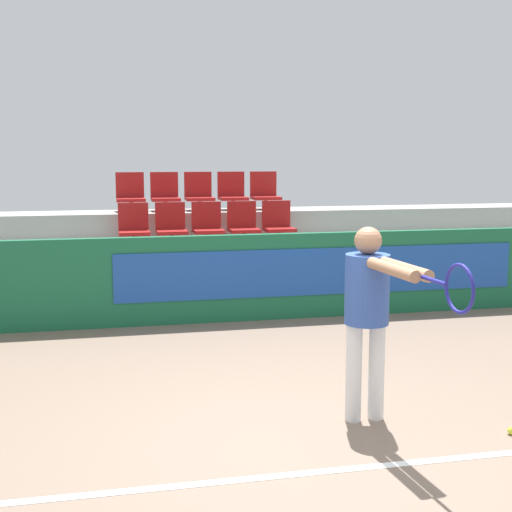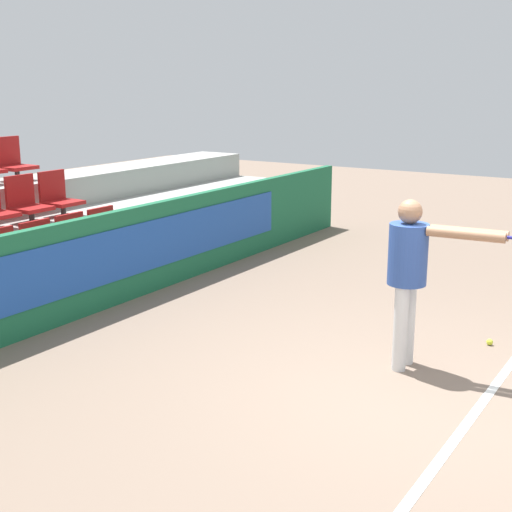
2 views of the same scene
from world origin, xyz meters
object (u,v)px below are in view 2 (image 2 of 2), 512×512
stadium_chair_8 (26,202)px  stadium_chair_9 (58,196)px  stadium_chair_3 (77,241)px  stadium_chair_4 (108,234)px  stadium_chair_2 (43,250)px  stadium_chair_14 (13,161)px  stadium_chair_1 (5,259)px  tennis_player (415,265)px  tennis_ball (490,342)px

stadium_chair_8 → stadium_chair_9: size_ratio=1.00×
stadium_chair_3 → stadium_chair_4: bearing=0.0°
stadium_chair_2 → stadium_chair_9: size_ratio=1.00×
stadium_chair_4 → stadium_chair_14: size_ratio=1.00×
stadium_chair_1 → tennis_player: (1.05, -4.37, 0.31)m
stadium_chair_1 → stadium_chair_9: bearing=28.5°
stadium_chair_3 → stadium_chair_14: stadium_chair_14 is taller
stadium_chair_9 → stadium_chair_14: (0.00, 0.88, 0.42)m
stadium_chair_2 → stadium_chair_9: 1.46m
stadium_chair_2 → stadium_chair_4: bearing=0.0°
stadium_chair_2 → stadium_chair_8: 1.12m
stadium_chair_2 → stadium_chair_9: stadium_chair_9 is taller
stadium_chair_1 → stadium_chair_8: bearing=39.2°
stadium_chair_4 → stadium_chair_2: bearing=180.0°
stadium_chair_1 → stadium_chair_2: 0.54m
stadium_chair_4 → tennis_ball: size_ratio=9.19×
tennis_ball → stadium_chair_3: bearing=101.3°
stadium_chair_4 → stadium_chair_14: (0.00, 1.77, 0.84)m
stadium_chair_3 → stadium_chair_14: (0.54, 1.77, 0.84)m
stadium_chair_1 → stadium_chair_9: size_ratio=1.00×
stadium_chair_14 → stadium_chair_2: bearing=-121.5°
stadium_chair_1 → stadium_chair_4: (1.62, 0.00, 0.00)m
stadium_chair_9 → tennis_ball: 5.85m
stadium_chair_1 → stadium_chair_2: (0.54, 0.00, 0.00)m
stadium_chair_3 → stadium_chair_14: 2.03m
stadium_chair_2 → stadium_chair_14: size_ratio=1.00×
stadium_chair_8 → stadium_chair_14: size_ratio=1.00×
stadium_chair_2 → stadium_chair_8: stadium_chair_8 is taller
stadium_chair_3 → stadium_chair_9: stadium_chair_9 is taller
stadium_chair_2 → tennis_player: tennis_player is taller
stadium_chair_3 → tennis_player: bearing=-90.4°
stadium_chair_2 → stadium_chair_8: size_ratio=1.00×
stadium_chair_9 → stadium_chair_14: 0.98m
stadium_chair_4 → stadium_chair_8: (-0.54, 0.88, 0.42)m
stadium_chair_1 → stadium_chair_4: size_ratio=1.00×
stadium_chair_1 → stadium_chair_14: bearing=47.4°
stadium_chair_1 → tennis_ball: bearing=-67.1°
stadium_chair_9 → tennis_ball: size_ratio=9.19×
stadium_chair_2 → tennis_ball: 5.12m
stadium_chair_8 → tennis_player: size_ratio=0.37×
stadium_chair_3 → stadium_chair_9: bearing=58.5°
stadium_chair_8 → tennis_ball: (0.97, -5.73, -1.08)m
stadium_chair_1 → stadium_chair_3: (1.08, 0.00, 0.00)m
stadium_chair_4 → tennis_player: bearing=-97.5°
stadium_chair_14 → tennis_ball: 6.80m
tennis_player → tennis_ball: (1.00, -0.48, -0.97)m
stadium_chair_4 → stadium_chair_9: stadium_chair_9 is taller
stadium_chair_2 → stadium_chair_3: bearing=0.0°
stadium_chair_2 → stadium_chair_14: 2.24m
stadium_chair_4 → stadium_chair_14: bearing=90.0°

